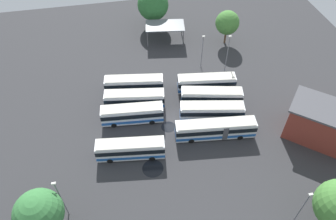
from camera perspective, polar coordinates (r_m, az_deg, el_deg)
name	(u,v)px	position (r m, az deg, el deg)	size (l,w,h in m)	color
ground_plane	(173,120)	(58.68, 0.95, -1.72)	(93.04, 93.04, 0.00)	#333335
bus_row0_slot0	(206,83)	(63.52, 6.88, 4.84)	(11.57, 4.02, 3.51)	silver
bus_row0_slot1	(211,97)	(60.77, 7.77, 2.39)	(11.73, 4.94, 3.51)	silver
bus_row0_slot2	(212,111)	(58.07, 7.81, -0.24)	(11.73, 4.68, 3.51)	silver
bus_row0_slot3	(216,129)	(55.39, 8.53, -3.37)	(14.01, 4.06, 3.51)	silver
bus_row1_slot0	(134,84)	(63.10, -6.09, 4.59)	(11.62, 4.25, 3.51)	silver
bus_row1_slot1	(135,99)	(60.08, -6.01, 1.96)	(11.41, 4.25, 3.51)	silver
bus_row1_slot2	(132,114)	(57.48, -6.42, -0.69)	(11.26, 3.56, 3.51)	silver
bus_row1_slot4	(130,149)	(52.52, -6.73, -6.92)	(11.34, 3.95, 3.51)	silver
depot_building	(325,124)	(59.59, 26.30, -2.29)	(13.92, 13.36, 6.78)	maroon
maintenance_shelter	(165,26)	(75.66, -0.54, 14.79)	(9.50, 6.31, 4.19)	slate
lamp_post_by_building	(202,50)	(67.74, 6.15, 10.59)	(0.56, 0.28, 7.74)	slate
lamp_post_mid_lot	(227,53)	(66.42, 10.57, 9.93)	(0.56, 0.28, 9.10)	slate
lamp_post_far_corner	(301,209)	(46.89, 22.73, -15.99)	(0.56, 0.28, 8.66)	slate
lamp_post_near_entrance	(61,198)	(46.55, -18.60, -14.69)	(0.56, 0.28, 8.59)	slate
tree_northwest	(153,5)	(80.51, -2.71, 18.31)	(7.47, 7.47, 9.46)	brown
tree_northeast	(227,23)	(75.48, 10.57, 15.10)	(5.38, 5.38, 7.99)	brown
tree_north_edge	(39,213)	(45.15, -22.11, -16.76)	(6.30, 6.30, 8.94)	brown
puddle_front_lane	(131,99)	(62.87, -6.57, 2.03)	(2.67, 2.67, 0.01)	black
puddle_near_shelter	(168,127)	(57.51, 0.08, -3.05)	(2.63, 2.63, 0.01)	black
puddle_between_rows	(153,168)	(52.31, -2.73, -10.39)	(3.44, 3.44, 0.01)	black
puddle_centre_drain	(201,84)	(65.97, 5.89, 4.68)	(3.34, 3.34, 0.01)	black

